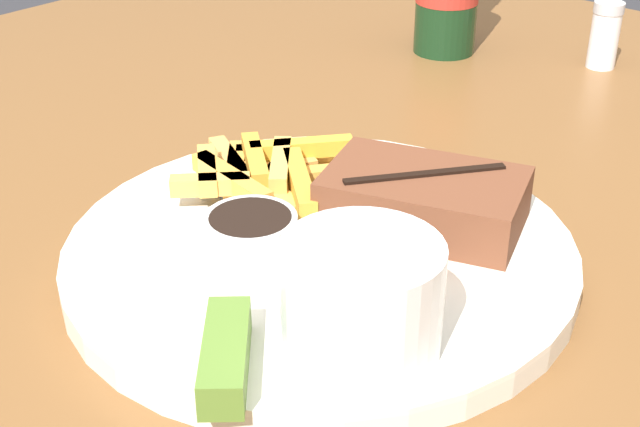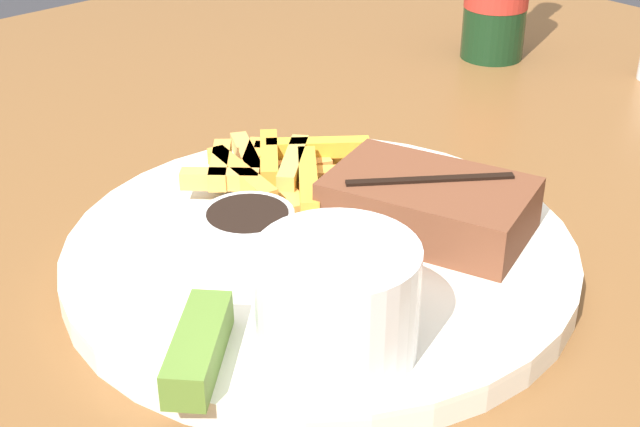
# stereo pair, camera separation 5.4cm
# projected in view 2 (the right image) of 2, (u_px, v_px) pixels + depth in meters

# --- Properties ---
(dining_table) EXTENTS (1.27, 1.34, 0.73)m
(dining_table) POSITION_uv_depth(u_px,v_px,m) (320.00, 349.00, 0.60)
(dining_table) COLOR brown
(dining_table) RESTS_ON ground_plane
(dinner_plate) EXTENTS (0.32, 0.32, 0.02)m
(dinner_plate) POSITION_uv_depth(u_px,v_px,m) (320.00, 254.00, 0.56)
(dinner_plate) COLOR silver
(dinner_plate) RESTS_ON dining_table
(steak_portion) EXTENTS (0.14, 0.11, 0.04)m
(steak_portion) POSITION_uv_depth(u_px,v_px,m) (429.00, 205.00, 0.56)
(steak_portion) COLOR brown
(steak_portion) RESTS_ON dinner_plate
(fries_pile) EXTENTS (0.14, 0.14, 0.02)m
(fries_pile) POSITION_uv_depth(u_px,v_px,m) (275.00, 169.00, 0.62)
(fries_pile) COLOR gold
(fries_pile) RESTS_ON dinner_plate
(coleslaw_cup) EXTENTS (0.08, 0.08, 0.06)m
(coleslaw_cup) POSITION_uv_depth(u_px,v_px,m) (337.00, 294.00, 0.44)
(coleslaw_cup) COLOR white
(coleslaw_cup) RESTS_ON dinner_plate
(dipping_sauce_cup) EXTENTS (0.06, 0.06, 0.03)m
(dipping_sauce_cup) POSITION_uv_depth(u_px,v_px,m) (248.00, 231.00, 0.53)
(dipping_sauce_cup) COLOR silver
(dipping_sauce_cup) RESTS_ON dinner_plate
(pickle_spear) EXTENTS (0.07, 0.07, 0.02)m
(pickle_spear) POSITION_uv_depth(u_px,v_px,m) (199.00, 348.00, 0.45)
(pickle_spear) COLOR #567A2D
(pickle_spear) RESTS_ON dinner_plate
(fork_utensil) EXTENTS (0.13, 0.02, 0.00)m
(fork_utensil) POSITION_uv_depth(u_px,v_px,m) (242.00, 190.00, 0.61)
(fork_utensil) COLOR #B7B7BC
(fork_utensil) RESTS_ON dinner_plate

